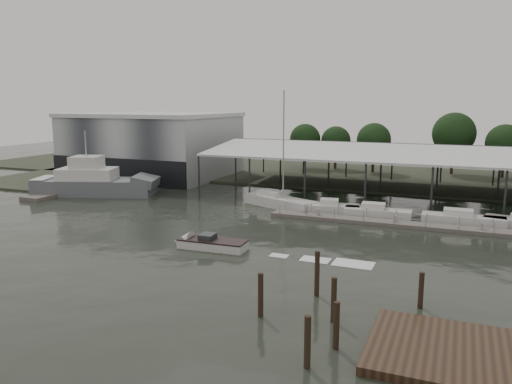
% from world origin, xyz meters
% --- Properties ---
extents(ground, '(200.00, 200.00, 0.00)m').
position_xyz_m(ground, '(0.00, 0.00, 0.00)').
color(ground, '#242A22').
rests_on(ground, ground).
extents(land_strip_far, '(140.00, 30.00, 0.30)m').
position_xyz_m(land_strip_far, '(0.00, 42.00, 0.10)').
color(land_strip_far, '#393E2F').
rests_on(land_strip_far, ground).
extents(land_strip_west, '(20.00, 40.00, 0.30)m').
position_xyz_m(land_strip_west, '(-40.00, 30.00, 0.10)').
color(land_strip_west, '#393E2F').
rests_on(land_strip_west, ground).
extents(storage_warehouse, '(24.50, 20.50, 10.50)m').
position_xyz_m(storage_warehouse, '(-28.00, 29.94, 5.29)').
color(storage_warehouse, '#A7AEB2').
rests_on(storage_warehouse, ground).
extents(covered_boat_shed, '(58.24, 24.00, 6.96)m').
position_xyz_m(covered_boat_shed, '(17.00, 28.00, 6.13)').
color(covered_boat_shed, silver).
rests_on(covered_boat_shed, ground).
extents(trawler_dock, '(3.00, 18.00, 0.50)m').
position_xyz_m(trawler_dock, '(-30.00, 14.00, 0.25)').
color(trawler_dock, '#625C56').
rests_on(trawler_dock, ground).
extents(floating_dock, '(28.00, 2.00, 1.40)m').
position_xyz_m(floating_dock, '(15.00, 10.00, 0.20)').
color(floating_dock, '#625C56').
rests_on(floating_dock, ground).
extents(grey_trawler, '(16.99, 10.16, 8.84)m').
position_xyz_m(grey_trawler, '(-25.41, 12.20, 1.58)').
color(grey_trawler, '#595C62').
rests_on(grey_trawler, ground).
extents(white_sailboat, '(9.89, 6.32, 13.80)m').
position_xyz_m(white_sailboat, '(0.09, 14.08, 0.66)').
color(white_sailboat, silver).
rests_on(white_sailboat, ground).
extents(speedboat_underway, '(17.57, 2.90, 2.00)m').
position_xyz_m(speedboat_underway, '(0.17, -4.20, 0.39)').
color(speedboat_underway, silver).
rests_on(speedboat_underway, ground).
extents(moored_cruiser_0, '(5.99, 3.33, 1.70)m').
position_xyz_m(moored_cruiser_0, '(6.91, 12.95, 0.61)').
color(moored_cruiser_0, silver).
rests_on(moored_cruiser_0, ground).
extents(moored_cruiser_1, '(7.09, 2.52, 1.70)m').
position_xyz_m(moored_cruiser_1, '(11.82, 12.58, 0.61)').
color(moored_cruiser_1, silver).
rests_on(moored_cruiser_1, ground).
extents(moored_cruiser_2, '(7.95, 2.23, 1.70)m').
position_xyz_m(moored_cruiser_2, '(20.28, 12.67, 0.61)').
color(moored_cruiser_2, silver).
rests_on(moored_cruiser_2, ground).
extents(mooring_pilings, '(8.82, 9.58, 3.57)m').
position_xyz_m(mooring_pilings, '(13.43, -14.62, 1.00)').
color(mooring_pilings, '#332619').
rests_on(mooring_pilings, ground).
extents(horizon_tree_line, '(69.65, 9.29, 10.60)m').
position_xyz_m(horizon_tree_line, '(24.48, 48.32, 5.96)').
color(horizon_tree_line, '#2E2114').
rests_on(horizon_tree_line, ground).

